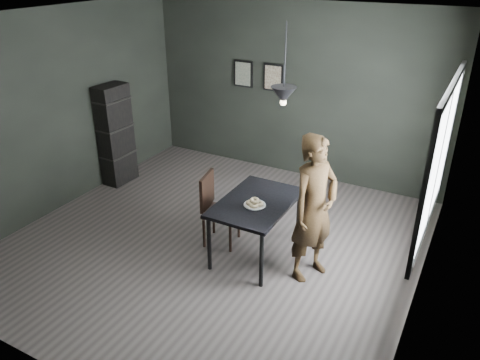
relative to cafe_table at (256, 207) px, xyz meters
The scene contains 13 objects.
ground 0.90m from the cafe_table, behind, with size 5.00×5.00×0.00m, color #393331.
back_wall 2.67m from the cafe_table, 103.50° to the left, with size 5.00×0.10×2.80m, color black.
ceiling 2.21m from the cafe_table, behind, with size 5.00×5.00×0.02m.
window_assembly 2.10m from the cafe_table, ahead, with size 0.04×1.96×1.56m.
cafe_table is the anchor object (origin of this frame).
white_plate 0.15m from the cafe_table, 73.59° to the right, with size 0.23×0.23×0.01m, color silver.
donut_pile 0.17m from the cafe_table, 73.59° to the right, with size 0.21×0.21×0.09m.
woman 0.76m from the cafe_table, ahead, with size 0.63×0.42×1.73m, color black.
wood_chair 0.61m from the cafe_table, behind, with size 0.48×0.48×0.95m.
shelf_unit 3.03m from the cafe_table, 164.40° to the left, with size 0.30×0.54×1.61m, color black.
pendant_lamp 1.41m from the cafe_table, 21.80° to the left, with size 0.28×0.28×0.86m.
framed_print_left 3.03m from the cafe_table, 121.30° to the left, with size 0.34×0.04×0.44m.
framed_print_right 2.80m from the cafe_table, 111.06° to the left, with size 0.34×0.04×0.44m.
Camera 1 is at (2.76, -4.40, 3.40)m, focal length 35.00 mm.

